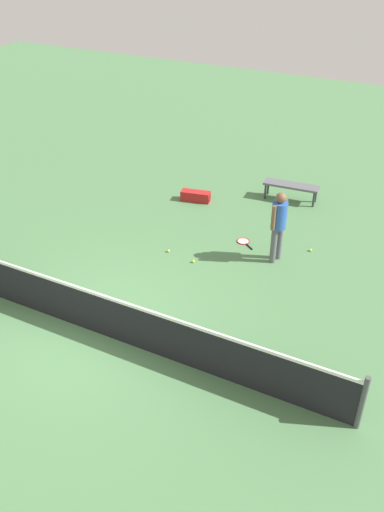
# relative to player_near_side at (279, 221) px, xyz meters

# --- Properties ---
(ground_plane) EXTENTS (40.00, 40.00, 0.00)m
(ground_plane) POSITION_rel_player_near_side_xyz_m (2.28, 3.92, -1.01)
(ground_plane) COLOR #4C7A4C
(court_net) EXTENTS (10.09, 0.09, 1.07)m
(court_net) POSITION_rel_player_near_side_xyz_m (2.28, 3.92, -0.51)
(court_net) COLOR #4C4C51
(court_net) RESTS_ON ground_plane
(player_near_side) EXTENTS (0.42, 0.52, 1.70)m
(player_near_side) POSITION_rel_player_near_side_xyz_m (0.00, 0.00, 0.00)
(player_near_side) COLOR #595960
(player_near_side) RESTS_ON ground_plane
(tennis_racket_near_player) EXTENTS (0.57, 0.49, 0.03)m
(tennis_racket_near_player) POSITION_rel_player_near_side_xyz_m (0.93, -0.40, -1.00)
(tennis_racket_near_player) COLOR red
(tennis_racket_near_player) RESTS_ON ground_plane
(tennis_ball_near_player) EXTENTS (0.07, 0.07, 0.07)m
(tennis_ball_near_player) POSITION_rel_player_near_side_xyz_m (-0.62, -0.73, -0.98)
(tennis_ball_near_player) COLOR #C6E033
(tennis_ball_near_player) RESTS_ON ground_plane
(tennis_ball_by_net) EXTENTS (0.07, 0.07, 0.07)m
(tennis_ball_by_net) POSITION_rel_player_near_side_xyz_m (1.62, 0.95, -0.98)
(tennis_ball_by_net) COLOR #C6E033
(tennis_ball_by_net) RESTS_ON ground_plane
(tennis_ball_midcourt) EXTENTS (0.07, 0.07, 0.07)m
(tennis_ball_midcourt) POSITION_rel_player_near_side_xyz_m (2.34, 0.82, -0.98)
(tennis_ball_midcourt) COLOR #C6E033
(tennis_ball_midcourt) RESTS_ON ground_plane
(tennis_ball_baseline) EXTENTS (0.07, 0.07, 0.07)m
(tennis_ball_baseline) POSITION_rel_player_near_side_xyz_m (3.14, 3.01, -0.98)
(tennis_ball_baseline) COLOR #C6E033
(tennis_ball_baseline) RESTS_ON ground_plane
(courtside_bench) EXTENTS (1.53, 0.52, 0.48)m
(courtside_bench) POSITION_rel_player_near_side_xyz_m (0.65, -3.05, -0.59)
(courtside_bench) COLOR #595960
(courtside_bench) RESTS_ON ground_plane
(equipment_bag) EXTENTS (0.84, 0.43, 0.28)m
(equipment_bag) POSITION_rel_player_near_side_xyz_m (2.92, -1.84, -0.87)
(equipment_bag) COLOR #B21E1E
(equipment_bag) RESTS_ON ground_plane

